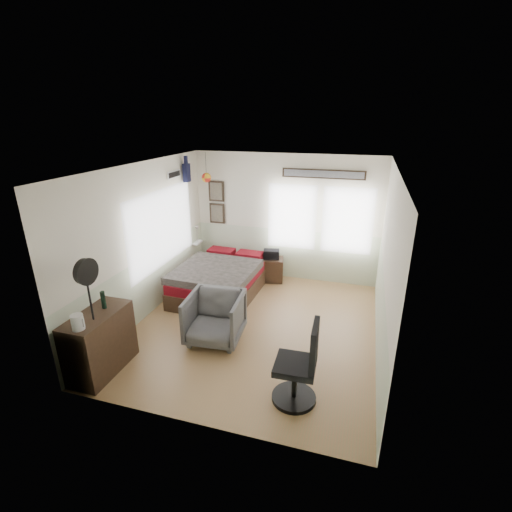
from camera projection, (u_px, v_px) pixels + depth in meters
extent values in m
cube|color=#9D7D4E|center=(255.00, 327.00, 6.38)|extent=(4.00, 4.50, 0.01)
cube|color=#EFE8CD|center=(285.00, 218.00, 7.91)|extent=(4.00, 0.02, 2.70)
cube|color=#EFE8CD|center=(193.00, 326.00, 3.88)|extent=(4.00, 0.02, 2.70)
cube|color=#EFE8CD|center=(145.00, 242.00, 6.43)|extent=(0.02, 4.50, 2.70)
cube|color=#EFE8CD|center=(387.00, 267.00, 5.36)|extent=(0.02, 4.50, 2.70)
cube|color=white|center=(255.00, 167.00, 5.41)|extent=(4.00, 4.50, 0.02)
cube|color=beige|center=(284.00, 253.00, 8.19)|extent=(4.00, 0.01, 1.10)
cube|color=beige|center=(150.00, 284.00, 6.71)|extent=(0.01, 4.50, 1.10)
cube|color=beige|center=(380.00, 316.00, 5.65)|extent=(0.01, 4.50, 1.10)
cube|color=silver|center=(162.00, 228.00, 6.88)|extent=(0.03, 2.20, 1.35)
cube|color=silver|center=(292.00, 217.00, 7.82)|extent=(0.95, 0.03, 1.30)
cube|color=silver|center=(347.00, 221.00, 7.51)|extent=(0.95, 0.03, 1.30)
cube|color=#392819|center=(217.00, 213.00, 8.29)|extent=(0.35, 0.03, 0.45)
cube|color=#392819|center=(216.00, 191.00, 8.11)|extent=(0.35, 0.03, 0.45)
cube|color=#7F7259|center=(217.00, 214.00, 8.28)|extent=(0.27, 0.01, 0.37)
cube|color=#7F7259|center=(216.00, 191.00, 8.10)|extent=(0.27, 0.01, 0.37)
cube|color=#392819|center=(323.00, 174.00, 7.33)|extent=(1.65, 0.03, 0.18)
cube|color=gray|center=(323.00, 174.00, 7.32)|extent=(1.58, 0.01, 0.13)
cube|color=white|center=(174.00, 174.00, 7.09)|extent=(0.02, 0.48, 0.14)
sphere|color=red|center=(206.00, 178.00, 7.79)|extent=(0.20, 0.20, 0.20)
cube|color=#332418|center=(221.00, 286.00, 7.51)|extent=(1.51, 2.09, 0.32)
cube|color=maroon|center=(220.00, 275.00, 7.42)|extent=(1.47, 2.05, 0.18)
cube|color=#655D55|center=(216.00, 272.00, 7.16)|extent=(1.54, 1.54, 0.14)
cube|color=maroon|center=(220.00, 252.00, 8.18)|extent=(0.57, 0.37, 0.14)
cube|color=maroon|center=(249.00, 255.00, 8.00)|extent=(0.57, 0.37, 0.14)
cube|color=#332418|center=(100.00, 342.00, 5.16)|extent=(0.48, 1.00, 0.90)
imported|color=#515155|center=(215.00, 318.00, 5.89)|extent=(0.91, 0.93, 0.79)
cube|color=#332418|center=(271.00, 269.00, 8.09)|extent=(0.58, 0.50, 0.51)
cylinder|color=black|center=(294.00, 397.00, 4.75)|extent=(0.57, 0.57, 0.05)
cylinder|color=black|center=(294.00, 382.00, 4.66)|extent=(0.07, 0.07, 0.44)
cube|color=black|center=(295.00, 365.00, 4.57)|extent=(0.52, 0.52, 0.09)
cube|color=black|center=(314.00, 346.00, 4.40)|extent=(0.08, 0.46, 0.57)
cylinder|color=silver|center=(77.00, 322.00, 4.61)|extent=(0.15, 0.15, 0.20)
cube|color=silver|center=(83.00, 323.00, 4.58)|extent=(0.02, 0.02, 0.12)
cylinder|color=black|center=(103.00, 300.00, 5.11)|extent=(0.06, 0.06, 0.25)
cylinder|color=black|center=(90.00, 297.00, 4.75)|extent=(0.03, 0.03, 0.66)
cylinder|color=black|center=(85.00, 271.00, 4.63)|extent=(0.08, 0.33, 0.33)
cylinder|color=black|center=(88.00, 272.00, 4.62)|extent=(0.04, 0.35, 0.35)
cube|color=black|center=(271.00, 254.00, 7.97)|extent=(0.37, 0.28, 0.20)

